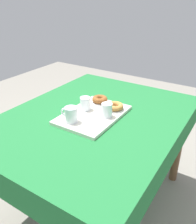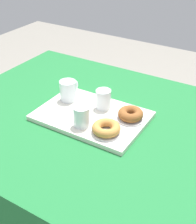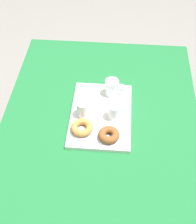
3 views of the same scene
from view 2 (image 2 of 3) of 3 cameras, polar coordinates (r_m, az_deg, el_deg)
The scene contains 9 objects.
dining_table at distance 1.42m, azimuth -0.72°, elevation -4.30°, with size 1.37×1.06×0.77m.
serving_tray at distance 1.36m, azimuth -1.13°, elevation -0.69°, with size 0.47×0.32×0.02m, color silver.
tea_mug_left at distance 1.45m, azimuth -5.44°, elevation 3.84°, with size 0.08×0.12×0.09m.
water_glass_near at distance 1.38m, azimuth 0.99°, elevation 2.18°, with size 0.07×0.07×0.09m.
water_glass_far at distance 1.27m, azimuth -3.05°, elevation -0.92°, with size 0.07×0.07×0.09m.
donut_plate_left at distance 1.33m, azimuth 5.92°, elevation -1.17°, with size 0.12×0.12×0.01m, color silver.
sugar_donut_left at distance 1.32m, azimuth 5.97°, elevation -0.34°, with size 0.11×0.11×0.04m, color brown.
donut_plate_right at distance 1.24m, azimuth 1.50°, elevation -3.72°, with size 0.12×0.12×0.01m, color silver.
sugar_donut_right at distance 1.23m, azimuth 1.51°, elevation -2.93°, with size 0.11×0.11×0.03m, color #BC7F3D.
Camera 2 is at (-0.61, 0.96, 1.53)m, focal length 50.07 mm.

